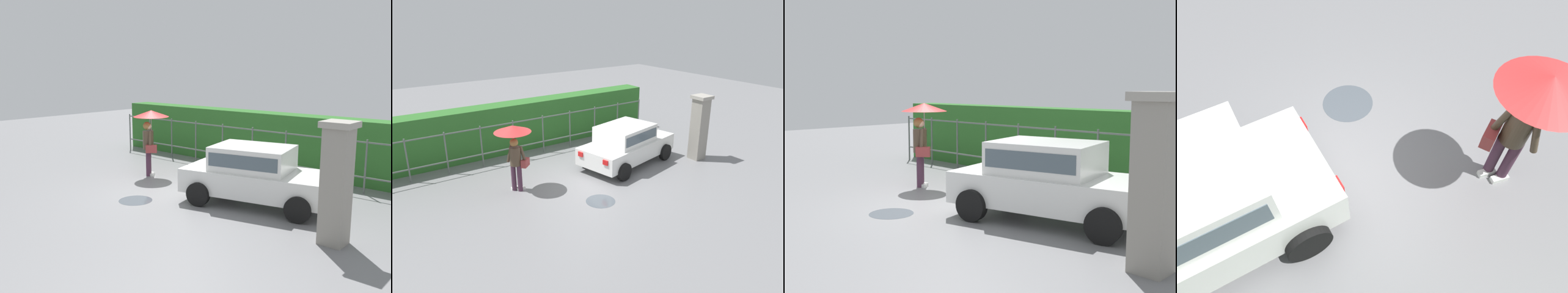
# 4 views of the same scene
# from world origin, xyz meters

# --- Properties ---
(ground_plane) EXTENTS (40.00, 40.00, 0.00)m
(ground_plane) POSITION_xyz_m (0.00, 0.00, 0.00)
(ground_plane) COLOR slate
(car) EXTENTS (3.97, 2.50, 1.48)m
(car) POSITION_xyz_m (2.06, 0.46, 0.80)
(car) COLOR white
(car) RESTS_ON ground
(pedestrian) EXTENTS (1.12, 1.12, 2.08)m
(pedestrian) POSITION_xyz_m (-2.11, 0.75, 1.60)
(pedestrian) COLOR #47283D
(pedestrian) RESTS_ON ground
(gate_pillar) EXTENTS (0.60, 0.60, 2.42)m
(gate_pillar) POSITION_xyz_m (4.61, -0.64, 1.24)
(gate_pillar) COLOR gray
(gate_pillar) RESTS_ON ground
(fence_section) EXTENTS (11.09, 0.05, 1.50)m
(fence_section) POSITION_xyz_m (-0.48, 3.18, 0.83)
(fence_section) COLOR #59605B
(fence_section) RESTS_ON ground
(hedge_row) EXTENTS (12.04, 0.90, 1.90)m
(hedge_row) POSITION_xyz_m (-0.48, 4.18, 0.95)
(hedge_row) COLOR #2D6B28
(hedge_row) RESTS_ON ground
(puddle_near) EXTENTS (0.87, 0.87, 0.00)m
(puddle_near) POSITION_xyz_m (-0.41, -1.37, 0.00)
(puddle_near) COLOR #4C545B
(puddle_near) RESTS_ON ground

